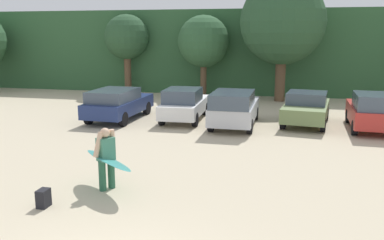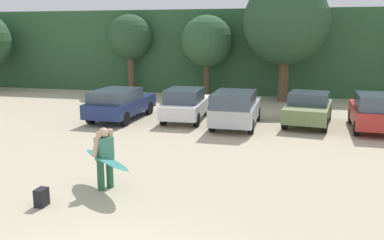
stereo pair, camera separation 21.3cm
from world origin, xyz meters
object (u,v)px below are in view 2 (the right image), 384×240
at_px(parked_car_silver, 236,108).
at_px(parked_car_red, 377,112).
at_px(parked_car_olive_green, 308,108).
at_px(surfboard_teal, 106,160).
at_px(person_adult, 104,155).
at_px(parked_car_navy, 120,103).
at_px(parked_car_white, 186,104).
at_px(backpack_dropped, 42,197).

distance_m(parked_car_silver, parked_car_red, 6.06).
distance_m(parked_car_olive_green, surfboard_teal, 11.25).
bearing_deg(person_adult, parked_car_navy, -39.18).
bearing_deg(parked_car_silver, parked_car_olive_green, -67.78).
bearing_deg(parked_car_white, parked_car_red, -93.62).
bearing_deg(parked_car_olive_green, parked_car_red, -96.41).
distance_m(parked_car_white, backpack_dropped, 10.85).
xyz_separation_m(parked_car_olive_green, parked_car_red, (2.82, -0.71, 0.09)).
xyz_separation_m(parked_car_navy, parked_car_silver, (5.77, -0.33, 0.05)).
xyz_separation_m(parked_car_red, backpack_dropped, (-9.48, -10.47, -0.65)).
bearing_deg(surfboard_teal, parked_car_silver, -64.17).
height_order(surfboard_teal, backpack_dropped, surfboard_teal).
bearing_deg(parked_car_silver, parked_car_white, 71.51).
bearing_deg(parked_car_olive_green, parked_car_navy, 103.67).
height_order(parked_car_white, person_adult, person_adult).
xyz_separation_m(parked_car_navy, parked_car_red, (11.80, 0.23, 0.04)).
relative_size(parked_car_silver, backpack_dropped, 9.89).
relative_size(parked_car_red, person_adult, 2.33).
bearing_deg(parked_car_white, person_adult, 179.28).
height_order(parked_car_navy, backpack_dropped, parked_car_navy).
bearing_deg(parked_car_silver, surfboard_teal, 165.26).
bearing_deg(parked_car_navy, backpack_dropped, -164.84).
bearing_deg(parked_car_silver, backpack_dropped, 161.49).
bearing_deg(parked_car_silver, parked_car_navy, 87.45).
distance_m(person_adult, backpack_dropped, 1.93).
distance_m(parked_car_silver, surfboard_teal, 8.83).
bearing_deg(person_adult, parked_car_silver, -76.00).
bearing_deg(parked_car_red, parked_car_olive_green, 78.13).
bearing_deg(person_adult, backpack_dropped, 84.75).
bearing_deg(backpack_dropped, parked_car_red, 47.83).
height_order(parked_car_white, backpack_dropped, parked_car_white).
relative_size(parked_car_red, surfboard_teal, 1.82).
bearing_deg(parked_car_white, surfboard_teal, 179.74).
distance_m(parked_car_silver, backpack_dropped, 10.52).
xyz_separation_m(parked_car_olive_green, surfboard_teal, (-5.56, -9.78, 0.07)).
bearing_deg(backpack_dropped, parked_car_silver, 70.80).
relative_size(parked_car_navy, parked_car_red, 1.14).
relative_size(parked_car_white, parked_car_red, 1.07).
xyz_separation_m(parked_car_white, backpack_dropped, (-0.91, -10.80, -0.59)).
bearing_deg(person_adult, parked_car_red, -103.17).
relative_size(parked_car_silver, surfboard_teal, 2.03).
height_order(parked_car_white, parked_car_olive_green, parked_car_white).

